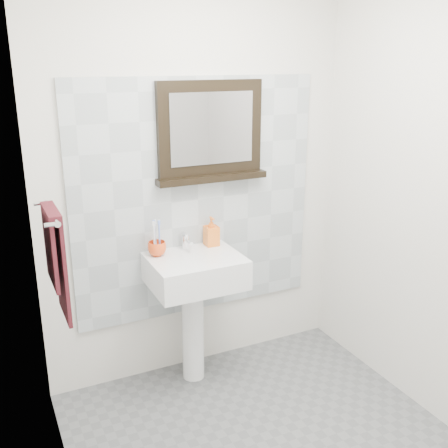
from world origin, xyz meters
The scene contains 10 objects.
back_wall centered at (0.00, 1.10, 1.25)m, with size 2.00×0.01×2.50m, color silver.
left_wall centered at (-1.00, 0.00, 1.25)m, with size 0.01×2.20×2.50m, color silver.
splashback centered at (0.00, 1.09, 1.15)m, with size 1.60×0.02×1.50m, color #AFB9BE.
pedestal_sink centered at (-0.12, 0.87, 0.68)m, with size 0.55×0.44×0.96m.
toothbrush_cup centered at (-0.31, 0.98, 0.90)m, with size 0.11×0.11×0.09m, color #F4521C.
toothbrushes centered at (-0.31, 0.99, 0.98)m, with size 0.05×0.04×0.21m.
soap_dispenser centered at (0.06, 1.01, 0.95)m, with size 0.08×0.09×0.19m, color #F04B1C.
framed_mirror centered at (0.08, 1.06, 1.56)m, with size 0.71×0.11×0.61m.
towel_bar centered at (-0.95, 0.58, 1.32)m, with size 0.07×0.40×0.03m.
hand_towel centered at (-0.94, 0.58, 1.11)m, with size 0.06×0.30×0.55m.
Camera 1 is at (-1.22, -1.86, 2.00)m, focal length 42.00 mm.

